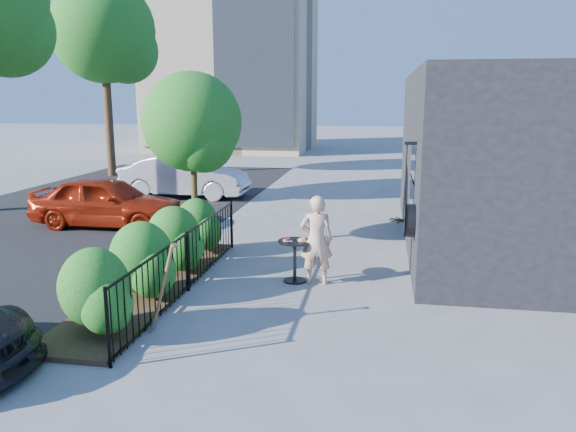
% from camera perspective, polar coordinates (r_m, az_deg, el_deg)
% --- Properties ---
extents(ground, '(120.00, 120.00, 0.00)m').
position_cam_1_polar(ground, '(10.01, -1.85, -8.07)').
color(ground, gray).
rests_on(ground, ground).
extents(shop_building, '(6.22, 9.00, 4.00)m').
position_cam_1_polar(shop_building, '(14.25, 24.33, 5.16)').
color(shop_building, black).
rests_on(shop_building, ground).
extents(fence, '(0.05, 6.05, 1.10)m').
position_cam_1_polar(fence, '(10.23, -10.16, -4.51)').
color(fence, black).
rests_on(fence, ground).
extents(planting_bed, '(1.30, 6.00, 0.08)m').
position_cam_1_polar(planting_bed, '(10.63, -13.64, -6.97)').
color(planting_bed, '#382616').
rests_on(planting_bed, ground).
extents(shrubs, '(1.10, 5.60, 1.24)m').
position_cam_1_polar(shrubs, '(10.49, -13.10, -3.43)').
color(shrubs, '#13571A').
rests_on(shrubs, ground).
extents(patio_tree, '(2.20, 2.20, 3.94)m').
position_cam_1_polar(patio_tree, '(12.68, -9.49, 8.80)').
color(patio_tree, '#3F2B19').
rests_on(patio_tree, ground).
extents(street, '(9.00, 30.00, 0.01)m').
position_cam_1_polar(street, '(15.48, -25.75, -2.02)').
color(street, black).
rests_on(street, ground).
extents(street_tree_far, '(4.40, 4.40, 8.28)m').
position_cam_1_polar(street_tree_far, '(26.13, -18.16, 16.86)').
color(street_tree_far, '#3F2B19').
rests_on(street_tree_far, ground).
extents(cafe_table, '(0.64, 0.64, 0.85)m').
position_cam_1_polar(cafe_table, '(10.57, 0.69, -3.81)').
color(cafe_table, black).
rests_on(cafe_table, ground).
extents(woman, '(0.65, 0.47, 1.68)m').
position_cam_1_polar(woman, '(10.41, 2.90, -2.45)').
color(woman, '#D4A689').
rests_on(woman, ground).
extents(shovel, '(0.48, 0.18, 1.41)m').
position_cam_1_polar(shovel, '(8.52, -12.72, -7.61)').
color(shovel, brown).
rests_on(shovel, ground).
extents(car_red, '(4.02, 1.63, 1.37)m').
position_cam_1_polar(car_red, '(15.84, -17.94, 1.40)').
color(car_red, '#A2220D').
rests_on(car_red, ground).
extents(car_silver, '(4.43, 1.58, 1.45)m').
position_cam_1_polar(car_silver, '(19.94, -10.45, 3.98)').
color(car_silver, silver).
rests_on(car_silver, ground).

